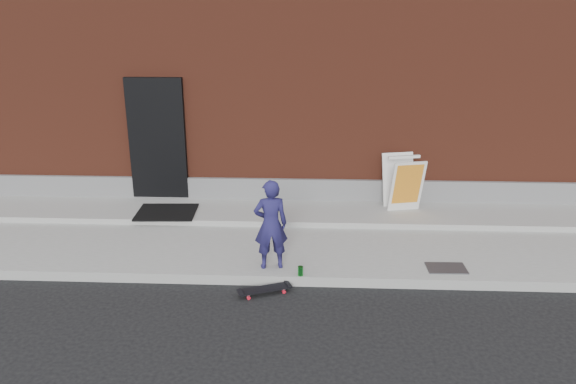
# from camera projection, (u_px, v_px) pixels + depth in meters

# --- Properties ---
(ground) EXTENTS (80.00, 80.00, 0.00)m
(ground) POSITION_uv_depth(u_px,v_px,m) (291.00, 286.00, 7.91)
(ground) COLOR black
(ground) RESTS_ON ground
(sidewalk) EXTENTS (20.00, 3.00, 0.15)m
(sidewalk) POSITION_uv_depth(u_px,v_px,m) (295.00, 239.00, 9.30)
(sidewalk) COLOR gray
(sidewalk) RESTS_ON ground
(apron) EXTENTS (20.00, 1.20, 0.10)m
(apron) POSITION_uv_depth(u_px,v_px,m) (297.00, 212.00, 10.11)
(apron) COLOR #979792
(apron) RESTS_ON sidewalk
(building) EXTENTS (20.00, 8.10, 5.00)m
(building) POSITION_uv_depth(u_px,v_px,m) (303.00, 58.00, 13.71)
(building) COLOR #5C2719
(building) RESTS_ON ground
(child) EXTENTS (0.53, 0.40, 1.33)m
(child) POSITION_uv_depth(u_px,v_px,m) (271.00, 225.00, 7.94)
(child) COLOR #1F1C4E
(child) RESTS_ON sidewalk
(skateboard) EXTENTS (0.74, 0.45, 0.08)m
(skateboard) POSITION_uv_depth(u_px,v_px,m) (265.00, 289.00, 7.69)
(skateboard) COLOR red
(skateboard) RESTS_ON ground
(pizza_sign) EXTENTS (0.73, 0.81, 0.98)m
(pizza_sign) POSITION_uv_depth(u_px,v_px,m) (403.00, 182.00, 10.02)
(pizza_sign) COLOR silver
(pizza_sign) RESTS_ON apron
(soda_can) EXTENTS (0.10, 0.10, 0.14)m
(soda_can) POSITION_uv_depth(u_px,v_px,m) (300.00, 271.00, 7.88)
(soda_can) COLOR #1B8929
(soda_can) RESTS_ON sidewalk
(doormat) EXTENTS (1.06, 0.88, 0.03)m
(doormat) POSITION_uv_depth(u_px,v_px,m) (167.00, 212.00, 9.94)
(doormat) COLOR black
(doormat) RESTS_ON apron
(utility_plate) EXTENTS (0.57, 0.37, 0.02)m
(utility_plate) POSITION_uv_depth(u_px,v_px,m) (446.00, 268.00, 8.10)
(utility_plate) COLOR #4A4A4E
(utility_plate) RESTS_ON sidewalk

